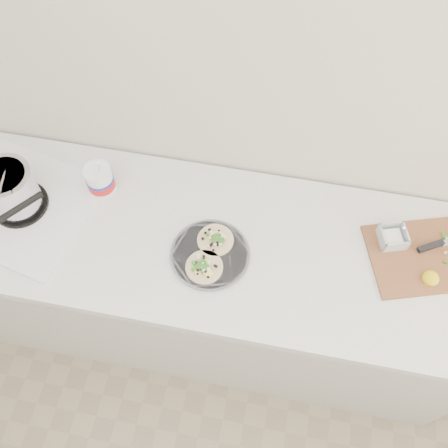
% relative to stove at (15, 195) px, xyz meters
% --- Properties ---
extents(counter, '(2.44, 0.66, 0.90)m').
position_rel_stove_xyz_m(counter, '(0.55, 0.01, -0.53)').
color(counter, silver).
rests_on(counter, ground).
extents(stove, '(0.58, 0.56, 0.24)m').
position_rel_stove_xyz_m(stove, '(0.00, 0.00, 0.00)').
color(stove, silver).
rests_on(stove, counter).
extents(taco_plate, '(0.28, 0.28, 0.04)m').
position_rel_stove_xyz_m(taco_plate, '(0.72, -0.06, -0.06)').
color(taco_plate, '#595A60').
rests_on(taco_plate, counter).
extents(tub, '(0.10, 0.10, 0.23)m').
position_rel_stove_xyz_m(tub, '(0.27, 0.13, -0.01)').
color(tub, white).
rests_on(tub, counter).
extents(cutboard, '(0.48, 0.40, 0.07)m').
position_rel_stove_xyz_m(cutboard, '(1.46, 0.09, -0.06)').
color(cutboard, brown).
rests_on(cutboard, counter).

